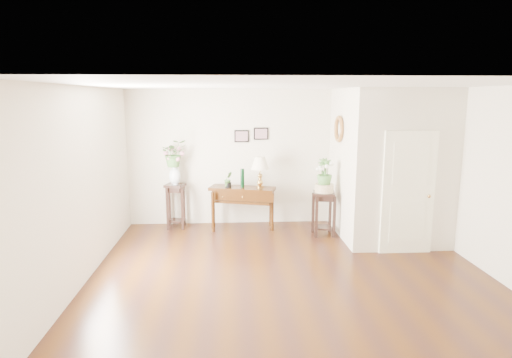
{
  "coord_description": "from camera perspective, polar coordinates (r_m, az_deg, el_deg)",
  "views": [
    {
      "loc": [
        -0.88,
        -6.08,
        2.63
      ],
      "look_at": [
        -0.44,
        1.3,
        1.22
      ],
      "focal_mm": 30.0,
      "sensor_mm": 36.0,
      "label": 1
    }
  ],
  "objects": [
    {
      "name": "narcissus",
      "position": [
        8.22,
        9.14,
        0.87
      ],
      "size": [
        0.34,
        0.34,
        0.53
      ],
      "primitive_type": "imported",
      "rotation": [
        0.0,
        0.0,
        0.15
      ],
      "color": "#477C38",
      "rests_on": "ceramic_bowl"
    },
    {
      "name": "wall_left",
      "position": [
        6.56,
        -22.21,
        -0.85
      ],
      "size": [
        0.02,
        5.5,
        2.8
      ],
      "primitive_type": "cube",
      "color": "silver",
      "rests_on": "ground"
    },
    {
      "name": "wall_back",
      "position": [
        8.96,
        2.25,
        2.89
      ],
      "size": [
        6.0,
        0.02,
        2.8
      ],
      "primitive_type": "cube",
      "color": "silver",
      "rests_on": "ground"
    },
    {
      "name": "green_vase",
      "position": [
        8.53,
        -1.83,
        0.03
      ],
      "size": [
        0.09,
        0.09,
        0.37
      ],
      "primitive_type": "cylinder",
      "rotation": [
        0.0,
        0.0,
        0.13
      ],
      "color": "black",
      "rests_on": "console_table"
    },
    {
      "name": "door",
      "position": [
        7.64,
        19.63,
        -1.78
      ],
      "size": [
        0.9,
        0.05,
        2.1
      ],
      "primitive_type": "cube",
      "color": "white",
      "rests_on": "floor"
    },
    {
      "name": "lily_arrangement",
      "position": [
        8.67,
        -10.9,
        3.69
      ],
      "size": [
        0.61,
        0.57,
        0.55
      ],
      "primitive_type": "imported",
      "rotation": [
        0.0,
        0.0,
        0.35
      ],
      "color": "#477C38",
      "rests_on": "porcelain_vase"
    },
    {
      "name": "wall_right",
      "position": [
        7.32,
        28.67,
        -0.23
      ],
      "size": [
        0.02,
        5.5,
        2.8
      ],
      "primitive_type": "cube",
      "color": "silver",
      "rests_on": "ground"
    },
    {
      "name": "console_table",
      "position": [
        8.67,
        -1.83,
        -3.9
      ],
      "size": [
        1.37,
        0.77,
        0.87
      ],
      "primitive_type": "cube",
      "rotation": [
        0.0,
        0.0,
        -0.28
      ],
      "color": "black",
      "rests_on": "floor"
    },
    {
      "name": "plant_stand_b",
      "position": [
        8.4,
        8.98,
        -4.58
      ],
      "size": [
        0.47,
        0.47,
        0.85
      ],
      "primitive_type": "cube",
      "rotation": [
        0.0,
        0.0,
        -0.19
      ],
      "color": "black",
      "rests_on": "floor"
    },
    {
      "name": "art_print_right",
      "position": [
        8.86,
        0.67,
        6.06
      ],
      "size": [
        0.3,
        0.02,
        0.25
      ],
      "primitive_type": "cube",
      "color": "black",
      "rests_on": "wall_back"
    },
    {
      "name": "potted_plant",
      "position": [
        8.53,
        -3.74,
        -0.13
      ],
      "size": [
        0.2,
        0.19,
        0.3
      ],
      "primitive_type": "imported",
      "rotation": [
        0.0,
        0.0,
        0.42
      ],
      "color": "#477C38",
      "rests_on": "console_table"
    },
    {
      "name": "art_print_left",
      "position": [
        8.85,
        -1.92,
        5.72
      ],
      "size": [
        0.3,
        0.02,
        0.25
      ],
      "primitive_type": "cube",
      "color": "black",
      "rests_on": "wall_back"
    },
    {
      "name": "table_lamp",
      "position": [
        8.52,
        0.54,
        1.24
      ],
      "size": [
        0.47,
        0.47,
        0.62
      ],
      "primitive_type": "cube",
      "rotation": [
        0.0,
        0.0,
        0.42
      ],
      "color": "#B98E46",
      "rests_on": "console_table"
    },
    {
      "name": "wall_front",
      "position": [
        3.66,
        10.88,
        -9.08
      ],
      "size": [
        6.0,
        0.02,
        2.8
      ],
      "primitive_type": "cube",
      "color": "silver",
      "rests_on": "ground"
    },
    {
      "name": "floor",
      "position": [
        6.69,
        4.54,
        -12.42
      ],
      "size": [
        6.0,
        5.5,
        0.02
      ],
      "primitive_type": "cube",
      "color": "#44230B",
      "rests_on": "ground"
    },
    {
      "name": "partition",
      "position": [
        8.49,
        17.17,
        1.98
      ],
      "size": [
        1.8,
        1.95,
        2.8
      ],
      "primitive_type": "cube",
      "color": "silver",
      "rests_on": "floor"
    },
    {
      "name": "ceramic_bowl",
      "position": [
        8.28,
        9.08,
        -1.2
      ],
      "size": [
        0.46,
        0.46,
        0.16
      ],
      "primitive_type": "cylinder",
      "rotation": [
        0.0,
        0.0,
        0.35
      ],
      "color": "beige",
      "rests_on": "plant_stand_b"
    },
    {
      "name": "porcelain_vase",
      "position": [
        8.74,
        -10.79,
        0.77
      ],
      "size": [
        0.25,
        0.25,
        0.4
      ],
      "primitive_type": null,
      "rotation": [
        0.0,
        0.0,
        -0.09
      ],
      "color": "white",
      "rests_on": "plant_stand_a"
    },
    {
      "name": "ceiling",
      "position": [
        6.15,
        4.94,
        12.32
      ],
      "size": [
        6.0,
        5.5,
        0.02
      ],
      "primitive_type": "cube",
      "color": "white",
      "rests_on": "ground"
    },
    {
      "name": "plant_stand_a",
      "position": [
        8.88,
        -10.64,
        -3.57
      ],
      "size": [
        0.44,
        0.44,
        0.91
      ],
      "primitive_type": "cube",
      "rotation": [
        0.0,
        0.0,
        -0.27
      ],
      "color": "black",
      "rests_on": "floor"
    },
    {
      "name": "wall_ornament",
      "position": [
        8.26,
        10.97,
        6.56
      ],
      "size": [
        0.07,
        0.51,
        0.51
      ],
      "primitive_type": "torus",
      "rotation": [
        0.0,
        1.57,
        0.0
      ],
      "color": "#A46C36",
      "rests_on": "partition"
    }
  ]
}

